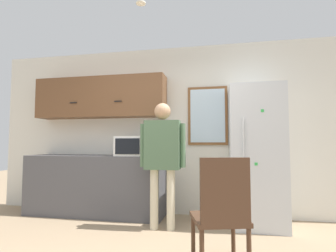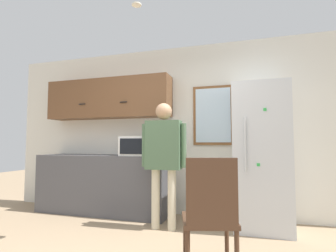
{
  "view_description": "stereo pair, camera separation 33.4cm",
  "coord_description": "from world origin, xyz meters",
  "px_view_note": "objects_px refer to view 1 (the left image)",
  "views": [
    {
      "loc": [
        0.83,
        -2.18,
        1.12
      ],
      "look_at": [
        0.18,
        1.1,
        1.34
      ],
      "focal_mm": 28.0,
      "sensor_mm": 36.0,
      "label": 1
    },
    {
      "loc": [
        1.16,
        -2.1,
        1.12
      ],
      "look_at": [
        0.18,
        1.1,
        1.34
      ],
      "focal_mm": 28.0,
      "sensor_mm": 36.0,
      "label": 2
    }
  ],
  "objects_px": {
    "chair": "(222,210)",
    "microwave": "(135,146)",
    "person": "(163,151)",
    "refrigerator": "(256,155)"
  },
  "relations": [
    {
      "from": "chair",
      "to": "person",
      "type": "bearing_deg",
      "value": -70.54
    },
    {
      "from": "microwave",
      "to": "refrigerator",
      "type": "relative_size",
      "value": 0.28
    },
    {
      "from": "microwave",
      "to": "person",
      "type": "bearing_deg",
      "value": -38.22
    },
    {
      "from": "chair",
      "to": "microwave",
      "type": "bearing_deg",
      "value": -65.05
    },
    {
      "from": "refrigerator",
      "to": "chair",
      "type": "bearing_deg",
      "value": -108.21
    },
    {
      "from": "chair",
      "to": "refrigerator",
      "type": "bearing_deg",
      "value": -124.23
    },
    {
      "from": "microwave",
      "to": "refrigerator",
      "type": "distance_m",
      "value": 1.76
    },
    {
      "from": "microwave",
      "to": "person",
      "type": "xyz_separation_m",
      "value": [
        0.52,
        -0.41,
        -0.06
      ]
    },
    {
      "from": "person",
      "to": "chair",
      "type": "height_order",
      "value": "person"
    },
    {
      "from": "person",
      "to": "chair",
      "type": "bearing_deg",
      "value": -56.39
    }
  ]
}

